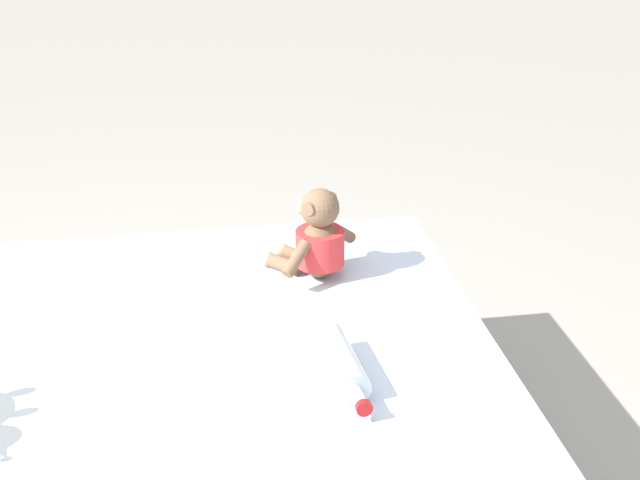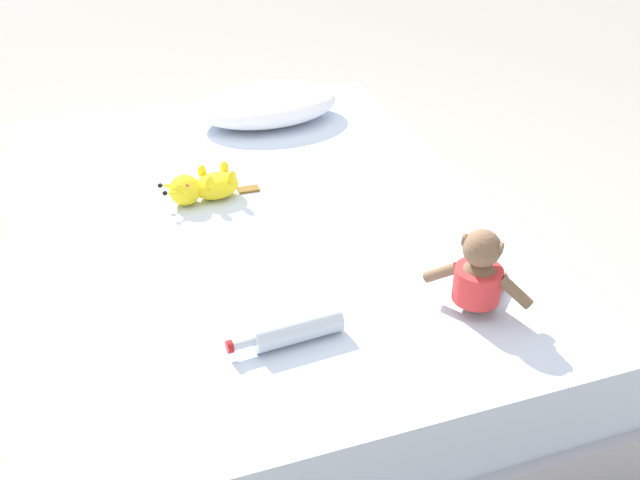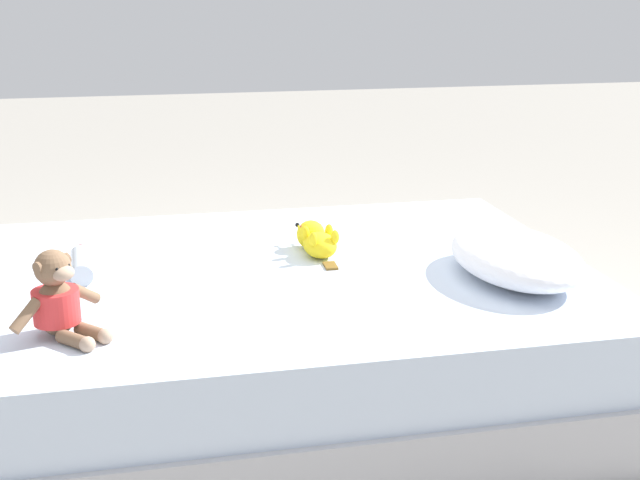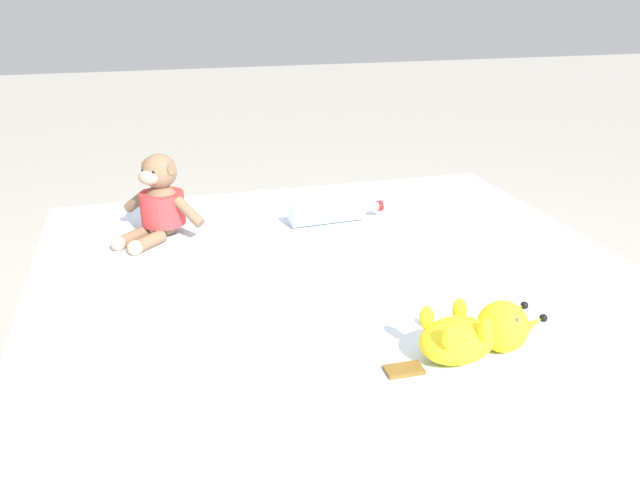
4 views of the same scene
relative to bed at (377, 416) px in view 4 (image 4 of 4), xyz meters
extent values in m
cube|color=#B2B2B7|center=(0.00, 0.00, -0.10)|extent=(1.52, 2.04, 0.22)
cube|color=silver|center=(0.00, 0.00, 0.11)|extent=(1.47, 1.98, 0.22)
ellipsoid|color=brown|center=(0.40, -0.66, 0.29)|extent=(0.15, 0.15, 0.15)
cylinder|color=red|center=(0.40, -0.66, 0.30)|extent=(0.17, 0.17, 0.09)
sphere|color=brown|center=(0.40, -0.66, 0.41)|extent=(0.10, 0.10, 0.10)
ellipsoid|color=tan|center=(0.43, -0.63, 0.40)|extent=(0.08, 0.08, 0.04)
sphere|color=black|center=(0.41, -0.62, 0.41)|extent=(0.01, 0.01, 0.01)
sphere|color=black|center=(0.44, -0.65, 0.41)|extent=(0.01, 0.01, 0.01)
cylinder|color=brown|center=(0.37, -0.63, 0.42)|extent=(0.03, 0.03, 0.03)
cylinder|color=brown|center=(0.43, -0.69, 0.42)|extent=(0.03, 0.03, 0.03)
cylinder|color=brown|center=(0.33, -0.59, 0.30)|extent=(0.09, 0.09, 0.08)
cylinder|color=brown|center=(0.47, -0.73, 0.30)|extent=(0.09, 0.09, 0.08)
cylinder|color=brown|center=(0.45, -0.57, 0.24)|extent=(0.10, 0.10, 0.04)
cylinder|color=brown|center=(0.49, -0.62, 0.24)|extent=(0.10, 0.10, 0.04)
sphere|color=tan|center=(0.48, -0.54, 0.24)|extent=(0.04, 0.04, 0.04)
sphere|color=tan|center=(0.52, -0.58, 0.24)|extent=(0.04, 0.04, 0.04)
ellipsoid|color=yellow|center=(-0.09, 0.15, 0.26)|extent=(0.16, 0.12, 0.08)
sphere|color=yellow|center=(-0.20, 0.14, 0.27)|extent=(0.10, 0.10, 0.10)
cone|color=yellow|center=(-0.23, 0.11, 0.28)|extent=(0.06, 0.04, 0.05)
sphere|color=black|center=(-0.26, 0.10, 0.29)|extent=(0.02, 0.02, 0.02)
cone|color=yellow|center=(-0.24, 0.16, 0.28)|extent=(0.06, 0.04, 0.05)
sphere|color=black|center=(-0.27, 0.16, 0.29)|extent=(0.02, 0.02, 0.02)
sphere|color=red|center=(-0.19, 0.11, 0.30)|extent=(0.02, 0.02, 0.02)
sphere|color=red|center=(-0.20, 0.17, 0.30)|extent=(0.02, 0.02, 0.02)
ellipsoid|color=yellow|center=(-0.12, 0.10, 0.30)|extent=(0.03, 0.03, 0.05)
ellipsoid|color=yellow|center=(-0.13, 0.19, 0.30)|extent=(0.03, 0.03, 0.05)
ellipsoid|color=yellow|center=(-0.04, 0.12, 0.30)|extent=(0.03, 0.03, 0.05)
ellipsoid|color=yellow|center=(-0.05, 0.19, 0.30)|extent=(0.03, 0.03, 0.05)
cube|color=brown|center=(0.02, 0.16, 0.22)|extent=(0.07, 0.04, 0.01)
cylinder|color=silver|center=(-0.07, -0.63, 0.25)|extent=(0.23, 0.08, 0.07)
cylinder|color=silver|center=(-0.20, -0.64, 0.25)|extent=(0.05, 0.03, 0.03)
cylinder|color=red|center=(-0.24, -0.64, 0.25)|extent=(0.02, 0.03, 0.03)
camera|label=1|loc=(-1.76, -0.30, 1.31)|focal=54.62mm
camera|label=2|loc=(-0.49, -2.00, 1.39)|focal=42.30mm
camera|label=3|loc=(2.54, -0.41, 1.11)|focal=47.04mm
camera|label=4|loc=(0.44, 1.08, 0.88)|focal=36.07mm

